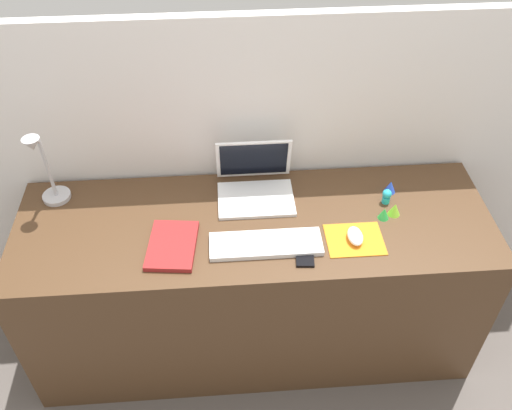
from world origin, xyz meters
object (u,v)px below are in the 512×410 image
at_px(cell_phone, 305,253).
at_px(toy_figurine_cyan, 387,196).
at_px(notebook_pad, 172,245).
at_px(keyboard, 266,244).
at_px(toy_figurine_green, 384,213).
at_px(toy_figurine_blue, 390,187).
at_px(desk_lamp, 45,171).
at_px(mouse, 355,236).
at_px(laptop, 255,181).
at_px(toy_figurine_lime, 395,209).

relative_size(cell_phone, toy_figurine_cyan, 2.05).
bearing_deg(notebook_pad, cell_phone, -1.95).
xyz_separation_m(keyboard, toy_figurine_green, (0.46, 0.11, 0.01)).
bearing_deg(toy_figurine_blue, keyboard, -153.43).
relative_size(desk_lamp, toy_figurine_blue, 6.60).
height_order(keyboard, mouse, mouse).
bearing_deg(laptop, toy_figurine_blue, -4.48).
bearing_deg(cell_phone, laptop, 118.11).
bearing_deg(notebook_pad, mouse, 5.19).
height_order(cell_phone, desk_lamp, desk_lamp).
bearing_deg(toy_figurine_green, notebook_pad, -173.25).
relative_size(laptop, mouse, 3.12).
bearing_deg(toy_figurine_cyan, desk_lamp, 175.85).
bearing_deg(laptop, notebook_pad, -138.34).
relative_size(laptop, notebook_pad, 1.25).
height_order(laptop, toy_figurine_blue, laptop).
xyz_separation_m(notebook_pad, toy_figurine_cyan, (0.83, 0.18, 0.02)).
relative_size(laptop, desk_lamp, 0.87).
distance_m(keyboard, cell_phone, 0.14).
bearing_deg(toy_figurine_lime, toy_figurine_cyan, 101.76).
relative_size(toy_figurine_cyan, toy_figurine_green, 1.30).
height_order(keyboard, toy_figurine_lime, toy_figurine_lime).
relative_size(mouse, notebook_pad, 0.40).
bearing_deg(desk_lamp, toy_figurine_lime, -7.13).
bearing_deg(notebook_pad, toy_figurine_blue, 22.03).
height_order(notebook_pad, toy_figurine_lime, toy_figurine_lime).
distance_m(toy_figurine_blue, toy_figurine_lime, 0.13).
distance_m(keyboard, toy_figurine_green, 0.48).
bearing_deg(mouse, keyboard, -178.95).
relative_size(keyboard, mouse, 4.27).
height_order(notebook_pad, toy_figurine_blue, toy_figurine_blue).
bearing_deg(desk_lamp, mouse, -14.27).
xyz_separation_m(mouse, cell_phone, (-0.19, -0.06, -0.02)).
bearing_deg(mouse, toy_figurine_cyan, 49.87).
relative_size(mouse, toy_figurine_blue, 1.84).
height_order(keyboard, toy_figurine_cyan, toy_figurine_cyan).
relative_size(laptop, toy_figurine_cyan, 4.81).
height_order(mouse, toy_figurine_green, toy_figurine_green).
distance_m(desk_lamp, toy_figurine_green, 1.29).
height_order(desk_lamp, toy_figurine_cyan, desk_lamp).
bearing_deg(desk_lamp, keyboard, -20.07).
bearing_deg(toy_figurine_cyan, toy_figurine_blue, 62.96).
xyz_separation_m(keyboard, toy_figurine_blue, (0.53, 0.26, 0.02)).
bearing_deg(keyboard, toy_figurine_lime, 14.44).
bearing_deg(cell_phone, toy_figurine_blue, 43.53).
bearing_deg(notebook_pad, laptop, 47.95).
relative_size(cell_phone, notebook_pad, 0.53).
xyz_separation_m(keyboard, mouse, (0.33, 0.01, 0.01)).
height_order(laptop, toy_figurine_cyan, laptop).
bearing_deg(notebook_pad, toy_figurine_green, 13.04).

